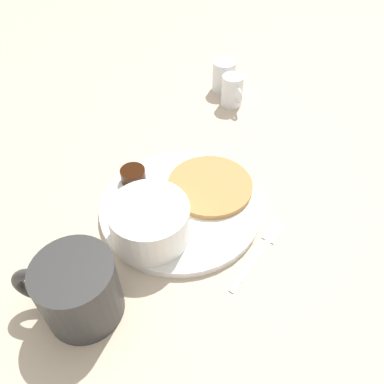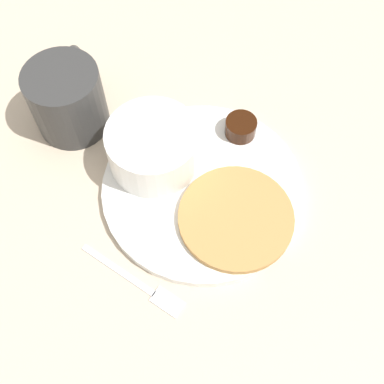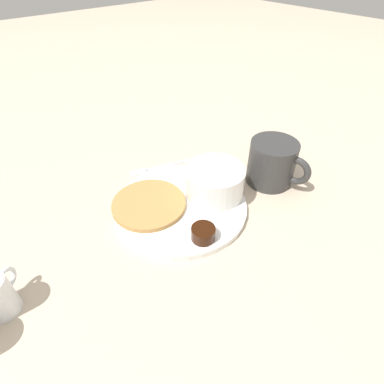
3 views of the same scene
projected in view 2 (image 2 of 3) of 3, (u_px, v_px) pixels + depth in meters
name	position (u px, v px, depth m)	size (l,w,h in m)	color
ground_plane	(203.00, 191.00, 0.59)	(4.00, 4.00, 0.00)	#C6B299
plate	(203.00, 188.00, 0.59)	(0.25, 0.25, 0.01)	white
pancake_stack	(236.00, 218.00, 0.56)	(0.13, 0.13, 0.01)	#B78447
bowl	(153.00, 146.00, 0.57)	(0.11, 0.11, 0.06)	white
syrup_cup	(241.00, 127.00, 0.61)	(0.04, 0.04, 0.02)	black
butter_ramekin	(149.00, 139.00, 0.59)	(0.05, 0.05, 0.04)	white
coffee_mug	(68.00, 98.00, 0.60)	(0.13, 0.09, 0.09)	#333333
fork	(141.00, 285.00, 0.53)	(0.05, 0.13, 0.00)	silver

